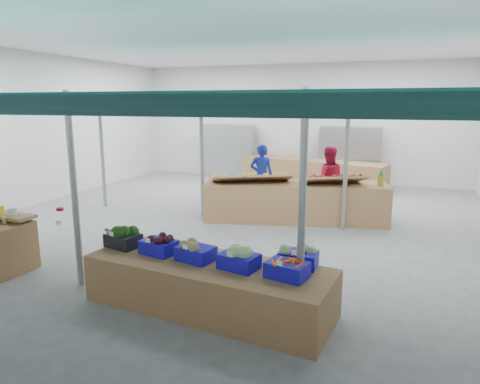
% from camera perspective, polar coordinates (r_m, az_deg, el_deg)
% --- Properties ---
extents(floor, '(13.00, 13.00, 0.00)m').
position_cam_1_polar(floor, '(10.14, -1.05, -4.34)').
color(floor, '#5E5E60').
rests_on(floor, ground).
extents(hall, '(13.00, 13.00, 13.00)m').
position_cam_1_polar(hall, '(11.09, 1.66, 10.90)').
color(hall, silver).
rests_on(hall, ground).
extents(pole_grid, '(10.00, 4.60, 3.00)m').
position_cam_1_polar(pole_grid, '(7.90, -0.66, 4.50)').
color(pole_grid, gray).
rests_on(pole_grid, floor).
extents(awnings, '(9.50, 7.08, 0.30)m').
position_cam_1_polar(awnings, '(7.84, -0.68, 11.54)').
color(awnings, '#0B2F2C').
rests_on(awnings, pole_grid).
extents(back_shelving_left, '(2.00, 0.50, 2.00)m').
position_cam_1_polar(back_shelving_left, '(16.34, -1.55, 5.39)').
color(back_shelving_left, '#B23F33').
rests_on(back_shelving_left, floor).
extents(back_shelving_right, '(2.00, 0.50, 2.00)m').
position_cam_1_polar(back_shelving_right, '(15.25, 14.39, 4.57)').
color(back_shelving_right, '#B23F33').
rests_on(back_shelving_right, floor).
extents(veg_counter, '(3.55, 1.50, 0.67)m').
position_cam_1_polar(veg_counter, '(6.08, -4.28, -12.31)').
color(veg_counter, brown).
rests_on(veg_counter, floor).
extents(fruit_counter, '(4.45, 2.04, 0.93)m').
position_cam_1_polar(fruit_counter, '(10.43, 7.33, -1.34)').
color(fruit_counter, brown).
rests_on(fruit_counter, floor).
extents(far_counter, '(5.16, 2.24, 0.91)m').
position_cam_1_polar(far_counter, '(14.94, 9.48, 2.53)').
color(far_counter, brown).
rests_on(far_counter, floor).
extents(crate_stack, '(0.55, 0.47, 0.56)m').
position_cam_1_polar(crate_stack, '(5.58, 6.13, -15.27)').
color(crate_stack, '#130FA5').
rests_on(crate_stack, floor).
extents(vendor_left, '(0.71, 0.55, 1.73)m').
position_cam_1_polar(vendor_left, '(11.70, 2.89, 2.18)').
color(vendor_left, navy).
rests_on(vendor_left, floor).
extents(vendor_right, '(0.97, 0.84, 1.73)m').
position_cam_1_polar(vendor_right, '(11.30, 11.62, 1.61)').
color(vendor_right, '#B3163B').
rests_on(vendor_right, floor).
extents(crate_broccoli, '(0.56, 0.45, 0.35)m').
position_cam_1_polar(crate_broccoli, '(6.74, -15.33, -5.77)').
color(crate_broccoli, black).
rests_on(crate_broccoli, veg_counter).
extents(crate_beets, '(0.56, 0.45, 0.29)m').
position_cam_1_polar(crate_beets, '(6.33, -10.74, -6.91)').
color(crate_beets, '#130FA5').
rests_on(crate_beets, veg_counter).
extents(crate_celeriac, '(0.56, 0.45, 0.31)m').
position_cam_1_polar(crate_celeriac, '(5.99, -5.94, -7.75)').
color(crate_celeriac, '#130FA5').
rests_on(crate_celeriac, veg_counter).
extents(crate_cabbage, '(0.56, 0.45, 0.35)m').
position_cam_1_polar(crate_cabbage, '(5.68, -0.14, -8.66)').
color(crate_cabbage, '#130FA5').
rests_on(crate_cabbage, veg_counter).
extents(crate_carrots, '(0.56, 0.45, 0.29)m').
position_cam_1_polar(crate_carrots, '(5.45, 6.28, -10.17)').
color(crate_carrots, '#130FA5').
rests_on(crate_carrots, veg_counter).
extents(sparrow, '(0.12, 0.09, 0.11)m').
position_cam_1_polar(sparrow, '(6.73, -17.03, -5.10)').
color(sparrow, brown).
rests_on(sparrow, crate_broccoli).
extents(pole_ribbon, '(0.12, 0.12, 0.28)m').
position_cam_1_polar(pole_ribbon, '(7.64, -22.91, -2.28)').
color(pole_ribbon, '#B50C19').
rests_on(pole_ribbon, pole_grid).
extents(apple_heap_yellow, '(2.01, 1.50, 0.27)m').
position_cam_1_polar(apple_heap_yellow, '(10.24, 1.65, 2.10)').
color(apple_heap_yellow, '#997247').
rests_on(apple_heap_yellow, fruit_counter).
extents(apple_heap_red, '(1.65, 1.32, 0.27)m').
position_cam_1_polar(apple_heap_red, '(10.26, 12.33, 1.86)').
color(apple_heap_red, '#997247').
rests_on(apple_heap_red, fruit_counter).
extents(pineapple, '(0.14, 0.14, 0.39)m').
position_cam_1_polar(pineapple, '(10.42, 18.27, 1.77)').
color(pineapple, '#8C6019').
rests_on(pineapple, fruit_counter).
extents(crate_extra, '(0.50, 0.40, 0.32)m').
position_cam_1_polar(crate_extra, '(5.81, 7.78, -8.39)').
color(crate_extra, '#130FA5').
rests_on(crate_extra, veg_counter).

